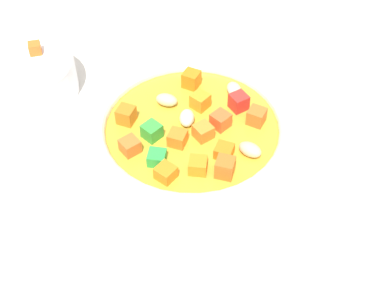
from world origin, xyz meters
The scene contains 4 objects.
ground_plane centered at (0.00, 0.00, -1.00)cm, with size 140.00×140.00×2.00cm, color silver.
soup_bowl_main centered at (0.00, 0.02, 3.36)cm, with size 19.38×19.38×6.99cm.
spoon centered at (-13.55, 1.56, 0.42)cm, with size 12.47×18.52×0.86cm.
side_bowl_small centered at (8.15, -20.11, 2.54)cm, with size 12.02×12.02×5.48cm.
Camera 1 is at (20.82, 26.19, 39.02)cm, focal length 47.97 mm.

